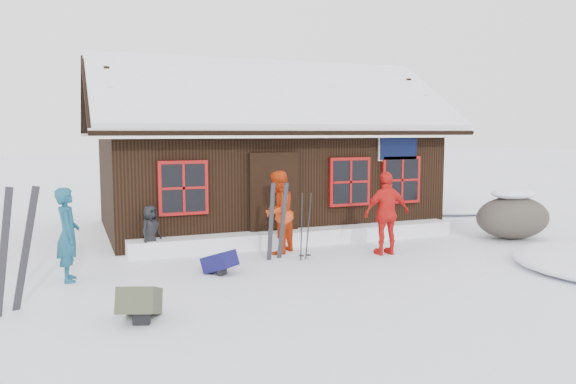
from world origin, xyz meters
name	(u,v)px	position (x,y,z in m)	size (l,w,h in m)	color
ground	(273,274)	(0.00, 0.00, 0.00)	(120.00, 120.00, 0.00)	white
mountain_hut	(262,167)	(1.50, 4.98, 1.58)	(8.90, 6.09, 4.42)	black
snow_drift	(301,236)	(1.50, 2.25, 0.17)	(7.60, 0.60, 0.35)	white
snow_mounds	(315,247)	(1.65, 1.86, 0.00)	(20.60, 13.20, 0.48)	white
skier_teal	(68,235)	(-3.37, 0.81, 0.80)	(0.58, 0.38, 1.59)	navy
skier_orange_left	(278,212)	(0.68, 1.56, 0.86)	(0.84, 0.65, 1.72)	red
skier_orange_right	(387,213)	(2.71, 0.63, 0.86)	(1.00, 0.42, 1.71)	red
skier_crouched	(151,231)	(-1.82, 2.20, 0.52)	(0.51, 0.33, 1.05)	black
boulder	(513,216)	(6.40, 1.04, 0.54)	(1.82, 1.36, 1.07)	#443E36
ski_pair_left	(15,251)	(-4.06, -0.66, 0.86)	(0.65, 0.34, 1.82)	black
ski_pair_right	(277,222)	(0.48, 1.08, 0.73)	(0.48, 0.13, 1.57)	black
ski_poles	(305,227)	(0.97, 0.82, 0.64)	(0.24, 0.12, 1.36)	black
backpack_blue	(220,266)	(-0.88, 0.34, 0.14)	(0.40, 0.53, 0.29)	#100F43
backpack_olive	(140,307)	(-2.50, -1.68, 0.18)	(0.49, 0.65, 0.35)	#3A3E2C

